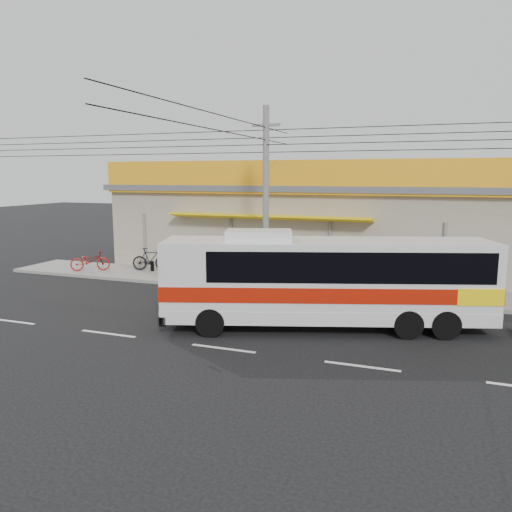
{
  "coord_description": "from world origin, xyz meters",
  "views": [
    {
      "loc": [
        5.67,
        -15.24,
        5.0
      ],
      "look_at": [
        -0.63,
        2.0,
        2.02
      ],
      "focal_mm": 35.0,
      "sensor_mm": 36.0,
      "label": 1
    }
  ],
  "objects": [
    {
      "name": "coach_bus",
      "position": [
        2.52,
        0.51,
        1.74
      ],
      "size": [
        10.72,
        5.38,
        3.25
      ],
      "rotation": [
        0.0,
        0.0,
        0.31
      ],
      "color": "silver",
      "rests_on": "ground"
    },
    {
      "name": "ground",
      "position": [
        0.0,
        0.0,
        0.0
      ],
      "size": [
        120.0,
        120.0,
        0.0
      ],
      "primitive_type": "plane",
      "color": "black",
      "rests_on": "ground"
    },
    {
      "name": "motorbike_red",
      "position": [
        -10.95,
        5.46,
        0.67
      ],
      "size": [
        2.04,
        1.57,
        1.03
      ],
      "primitive_type": "imported",
      "rotation": [
        0.0,
        0.0,
        2.09
      ],
      "color": "maroon",
      "rests_on": "sidewalk"
    },
    {
      "name": "storefront_building",
      "position": [
        -0.01,
        11.54,
        2.3
      ],
      "size": [
        22.6,
        9.2,
        5.7
      ],
      "color": "gray",
      "rests_on": "ground"
    },
    {
      "name": "motorbike_dark",
      "position": [
        -8.07,
        6.61,
        0.73
      ],
      "size": [
        2.0,
        1.06,
        1.15
      ],
      "primitive_type": "imported",
      "rotation": [
        0.0,
        0.0,
        1.85
      ],
      "color": "black",
      "rests_on": "sidewalk"
    },
    {
      "name": "lane_markings",
      "position": [
        0.0,
        -2.5,
        0.0
      ],
      "size": [
        50.0,
        0.12,
        0.01
      ],
      "primitive_type": null,
      "color": "silver",
      "rests_on": "ground"
    },
    {
      "name": "sidewalk",
      "position": [
        0.0,
        6.0,
        0.07
      ],
      "size": [
        30.0,
        3.2,
        0.15
      ],
      "primitive_type": "cube",
      "color": "gray",
      "rests_on": "ground"
    },
    {
      "name": "utility_pole",
      "position": [
        -1.0,
        4.2,
        6.4
      ],
      "size": [
        34.0,
        14.0,
        7.75
      ],
      "color": "slate",
      "rests_on": "ground"
    }
  ]
}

